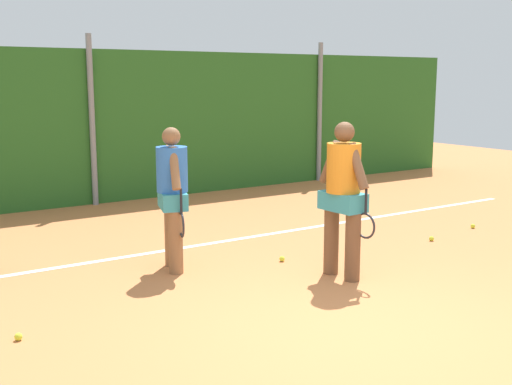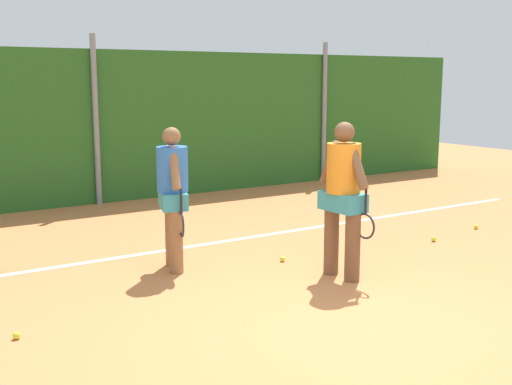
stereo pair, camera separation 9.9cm
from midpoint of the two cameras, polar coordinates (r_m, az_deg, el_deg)
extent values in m
plane|color=#C67542|center=(7.38, -1.38, -7.04)|extent=(27.34, 27.34, 0.00)
cube|color=#286023|center=(11.57, -14.10, 5.66)|extent=(17.31, 0.25, 2.68)
cylinder|color=gray|center=(11.40, -13.84, 6.24)|extent=(0.10, 0.10, 2.93)
cylinder|color=gray|center=(13.82, 6.31, 7.09)|extent=(0.10, 0.10, 2.93)
cube|color=white|center=(8.44, -5.81, -4.86)|extent=(12.65, 0.10, 0.01)
cylinder|color=brown|center=(7.26, 7.13, -4.32)|extent=(0.17, 0.17, 0.76)
cylinder|color=brown|center=(7.02, 9.00, -4.85)|extent=(0.17, 0.17, 0.76)
cube|color=teal|center=(7.03, 8.15, -0.81)|extent=(0.33, 0.52, 0.20)
cylinder|color=orange|center=(6.97, 8.22, 2.17)|extent=(0.37, 0.37, 0.54)
sphere|color=brown|center=(6.93, 8.30, 5.36)|extent=(0.22, 0.22, 0.22)
cylinder|color=brown|center=(7.12, 7.05, 2.69)|extent=(0.11, 0.30, 0.50)
cylinder|color=brown|center=(6.82, 9.46, 2.31)|extent=(0.11, 0.30, 0.50)
cylinder|color=black|center=(6.86, 10.17, -0.77)|extent=(0.03, 0.03, 0.28)
torus|color=#26262B|center=(6.91, 10.10, -2.97)|extent=(0.04, 0.28, 0.28)
cylinder|color=#8C603D|center=(7.59, -7.13, -3.82)|extent=(0.16, 0.16, 0.72)
cylinder|color=#8C603D|center=(7.28, -6.77, -4.41)|extent=(0.16, 0.16, 0.72)
cube|color=teal|center=(7.33, -7.03, -0.65)|extent=(0.41, 0.54, 0.19)
cylinder|color=blue|center=(7.28, -7.09, 2.08)|extent=(0.35, 0.35, 0.51)
sphere|color=#8C603D|center=(7.23, -7.15, 4.99)|extent=(0.21, 0.21, 0.21)
cylinder|color=#8C603D|center=(7.47, -7.32, 2.58)|extent=(0.16, 0.28, 0.49)
cylinder|color=#8C603D|center=(7.07, -6.86, 2.17)|extent=(0.16, 0.28, 0.49)
cylinder|color=black|center=(7.06, -6.30, -0.74)|extent=(0.03, 0.03, 0.28)
torus|color=#26262B|center=(7.11, -6.26, -2.88)|extent=(0.11, 0.28, 0.28)
sphere|color=#CCDB33|center=(9.02, 15.87, -4.03)|extent=(0.07, 0.07, 0.07)
sphere|color=#CCDB33|center=(9.96, 19.30, -2.91)|extent=(0.07, 0.07, 0.07)
sphere|color=#CCDB33|center=(10.95, 9.97, -1.35)|extent=(0.07, 0.07, 0.07)
sphere|color=#CCDB33|center=(7.76, 2.75, -5.94)|extent=(0.07, 0.07, 0.07)
sphere|color=#CCDB33|center=(11.07, 7.97, -1.16)|extent=(0.07, 0.07, 0.07)
sphere|color=#CCDB33|center=(5.88, -20.13, -11.88)|extent=(0.07, 0.07, 0.07)
camera|label=1|loc=(0.05, -89.60, 0.07)|focal=44.84mm
camera|label=2|loc=(0.05, 90.40, -0.07)|focal=44.84mm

